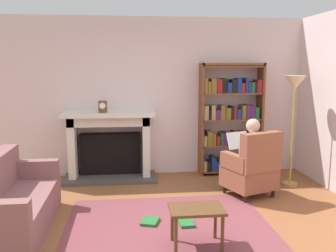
% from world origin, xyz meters
% --- Properties ---
extents(ground, '(14.00, 14.00, 0.00)m').
position_xyz_m(ground, '(0.00, 0.00, 0.00)').
color(ground, brown).
extents(back_wall, '(5.60, 0.10, 2.70)m').
position_xyz_m(back_wall, '(0.00, 2.55, 1.35)').
color(back_wall, silver).
rests_on(back_wall, ground).
extents(area_rug, '(2.40, 1.80, 0.01)m').
position_xyz_m(area_rug, '(0.00, 0.30, 0.01)').
color(area_rug, brown).
rests_on(area_rug, ground).
extents(fireplace, '(1.53, 0.64, 1.13)m').
position_xyz_m(fireplace, '(-0.77, 2.30, 0.59)').
color(fireplace, '#4C4742').
rests_on(fireplace, ground).
extents(mantel_clock, '(0.14, 0.14, 0.19)m').
position_xyz_m(mantel_clock, '(-0.86, 2.20, 1.23)').
color(mantel_clock, brown).
rests_on(mantel_clock, fireplace).
extents(bookshelf, '(1.09, 0.32, 1.93)m').
position_xyz_m(bookshelf, '(1.32, 2.33, 0.95)').
color(bookshelf, brown).
rests_on(bookshelf, ground).
extents(armchair_reading, '(0.82, 0.81, 0.97)m').
position_xyz_m(armchair_reading, '(1.32, 1.14, 0.42)').
color(armchair_reading, '#331E14').
rests_on(armchair_reading, ground).
extents(seated_reader, '(0.49, 0.59, 1.14)m').
position_xyz_m(seated_reader, '(1.27, 1.25, 0.62)').
color(seated_reader, silver).
rests_on(seated_reader, ground).
extents(sofa_floral, '(0.74, 1.71, 0.85)m').
position_xyz_m(sofa_floral, '(-1.79, 0.31, 0.32)').
color(sofa_floral, '#88585A').
rests_on(sofa_floral, ground).
extents(side_table, '(0.56, 0.39, 0.43)m').
position_xyz_m(side_table, '(0.24, -0.28, 0.36)').
color(side_table, brown).
rests_on(side_table, ground).
extents(scattered_books, '(0.64, 0.36, 0.03)m').
position_xyz_m(scattered_books, '(-0.02, 0.30, 0.03)').
color(scattered_books, '#267233').
rests_on(scattered_books, area_rug).
extents(floor_lamp, '(0.32, 0.32, 1.73)m').
position_xyz_m(floor_lamp, '(2.10, 1.60, 1.47)').
color(floor_lamp, '#B7933F').
rests_on(floor_lamp, ground).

